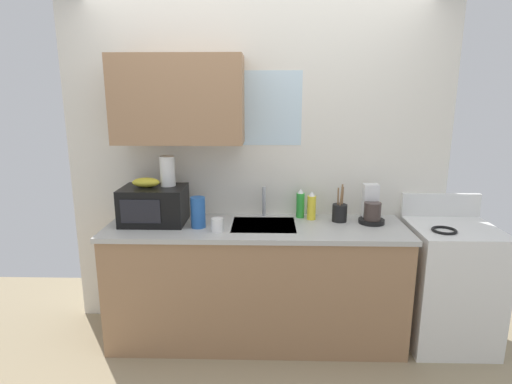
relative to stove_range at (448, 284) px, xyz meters
name	(u,v)px	position (x,y,z in m)	size (l,w,h in m)	color
kitchen_wall_assembly	(243,156)	(-1.54, 0.30, 0.90)	(2.94, 0.42, 2.50)	silver
counter_unit	(256,281)	(-1.43, 0.00, 0.00)	(2.17, 0.63, 0.90)	#9E7551
sink_faucet	(264,202)	(-1.38, 0.24, 0.56)	(0.03, 0.03, 0.23)	#B2B5BA
stove_range	(448,284)	(0.00, 0.00, 0.00)	(0.60, 0.60, 1.08)	white
microwave	(154,205)	(-2.18, 0.04, 0.58)	(0.46, 0.35, 0.27)	black
banana_bunch	(146,182)	(-2.23, 0.05, 0.75)	(0.20, 0.11, 0.07)	gold
paper_towel_roll	(168,171)	(-2.08, 0.10, 0.82)	(0.11, 0.11, 0.22)	white
coffee_maker	(371,208)	(-0.58, 0.10, 0.55)	(0.19, 0.21, 0.28)	black
dish_soap_bottle_green	(300,204)	(-1.10, 0.21, 0.55)	(0.06, 0.06, 0.23)	green
dish_soap_bottle_yellow	(312,206)	(-1.02, 0.16, 0.54)	(0.07, 0.07, 0.22)	yellow
cereal_canister	(198,212)	(-1.84, -0.05, 0.55)	(0.10, 0.10, 0.22)	#2659A5
mug_white	(217,225)	(-1.70, -0.14, 0.49)	(0.08, 0.08, 0.10)	white
utensil_crock	(340,212)	(-0.81, 0.12, 0.51)	(0.11, 0.11, 0.29)	black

